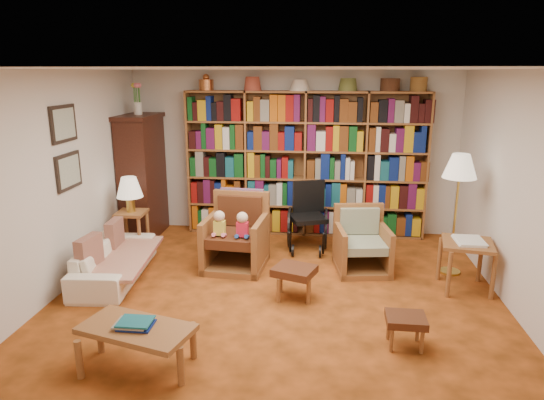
# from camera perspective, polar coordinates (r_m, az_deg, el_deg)

# --- Properties ---
(floor) EXTENTS (5.00, 5.00, 0.00)m
(floor) POSITION_cam_1_polar(r_m,az_deg,el_deg) (5.56, 0.62, -11.54)
(floor) COLOR #BC561C
(floor) RESTS_ON ground
(ceiling) EXTENTS (5.00, 5.00, 0.00)m
(ceiling) POSITION_cam_1_polar(r_m,az_deg,el_deg) (4.98, 0.70, 15.17)
(ceiling) COLOR white
(ceiling) RESTS_ON wall_back
(wall_back) EXTENTS (5.00, 0.00, 5.00)m
(wall_back) POSITION_cam_1_polar(r_m,az_deg,el_deg) (7.57, 2.47, 5.57)
(wall_back) COLOR silver
(wall_back) RESTS_ON floor
(wall_front) EXTENTS (5.00, 0.00, 5.00)m
(wall_front) POSITION_cam_1_polar(r_m,az_deg,el_deg) (2.79, -4.34, -11.26)
(wall_front) COLOR silver
(wall_front) RESTS_ON floor
(wall_left) EXTENTS (0.00, 5.00, 5.00)m
(wall_left) POSITION_cam_1_polar(r_m,az_deg,el_deg) (5.91, -24.26, 1.59)
(wall_left) COLOR silver
(wall_left) RESTS_ON floor
(wall_right) EXTENTS (0.00, 5.00, 5.00)m
(wall_right) POSITION_cam_1_polar(r_m,az_deg,el_deg) (5.50, 27.59, 0.28)
(wall_right) COLOR silver
(wall_right) RESTS_ON floor
(bookshelf) EXTENTS (3.60, 0.30, 2.42)m
(bookshelf) POSITION_cam_1_polar(r_m,az_deg,el_deg) (7.41, 3.93, 4.71)
(bookshelf) COLOR brown
(bookshelf) RESTS_ON floor
(curio_cabinet) EXTENTS (0.50, 0.95, 2.40)m
(curio_cabinet) POSITION_cam_1_polar(r_m,az_deg,el_deg) (7.63, -14.99, 2.87)
(curio_cabinet) COLOR #3A1A10
(curio_cabinet) RESTS_ON floor
(framed_pictures) EXTENTS (0.03, 0.52, 0.97)m
(framed_pictures) POSITION_cam_1_polar(r_m,az_deg,el_deg) (6.09, -23.06, 5.68)
(framed_pictures) COLOR black
(framed_pictures) RESTS_ON wall_left
(sofa) EXTENTS (1.61, 0.74, 0.46)m
(sofa) POSITION_cam_1_polar(r_m,az_deg,el_deg) (6.31, -18.05, -6.75)
(sofa) COLOR white
(sofa) RESTS_ON floor
(sofa_throw) EXTENTS (0.91, 1.53, 0.04)m
(sofa_throw) POSITION_cam_1_polar(r_m,az_deg,el_deg) (6.26, -17.68, -6.18)
(sofa_throw) COLOR beige
(sofa_throw) RESTS_ON sofa
(cushion_left) EXTENTS (0.14, 0.38, 0.38)m
(cushion_left) POSITION_cam_1_polar(r_m,az_deg,el_deg) (6.58, -18.02, -3.79)
(cushion_left) COLOR maroon
(cushion_left) RESTS_ON sofa
(cushion_right) EXTENTS (0.17, 0.41, 0.40)m
(cushion_right) POSITION_cam_1_polar(r_m,az_deg,el_deg) (5.99, -20.71, -5.88)
(cushion_right) COLOR maroon
(cushion_right) RESTS_ON sofa
(side_table_lamp) EXTENTS (0.40, 0.40, 0.60)m
(side_table_lamp) POSITION_cam_1_polar(r_m,az_deg,el_deg) (7.02, -16.14, -2.60)
(side_table_lamp) COLOR brown
(side_table_lamp) RESTS_ON floor
(table_lamp) EXTENTS (0.36, 0.36, 0.49)m
(table_lamp) POSITION_cam_1_polar(r_m,az_deg,el_deg) (6.89, -16.43, 1.32)
(table_lamp) COLOR gold
(table_lamp) RESTS_ON side_table_lamp
(armchair_leather) EXTENTS (0.82, 0.87, 0.96)m
(armchair_leather) POSITION_cam_1_polar(r_m,az_deg,el_deg) (6.37, -4.18, -4.25)
(armchair_leather) COLOR brown
(armchair_leather) RESTS_ON floor
(armchair_sage) EXTENTS (0.75, 0.77, 0.81)m
(armchair_sage) POSITION_cam_1_polar(r_m,az_deg,el_deg) (6.36, 10.53, -5.28)
(armchair_sage) COLOR brown
(armchair_sage) RESTS_ON floor
(wheelchair) EXTENTS (0.60, 0.77, 0.96)m
(wheelchair) POSITION_cam_1_polar(r_m,az_deg,el_deg) (6.96, 4.24, -2.16)
(wheelchair) COLOR black
(wheelchair) RESTS_ON floor
(floor_lamp) EXTENTS (0.40, 0.40, 1.52)m
(floor_lamp) POSITION_cam_1_polar(r_m,az_deg,el_deg) (6.26, 21.22, 3.19)
(floor_lamp) COLOR gold
(floor_lamp) RESTS_ON floor
(side_table_papers) EXTENTS (0.64, 0.64, 0.61)m
(side_table_papers) POSITION_cam_1_polar(r_m,az_deg,el_deg) (6.04, 21.98, -5.41)
(side_table_papers) COLOR brown
(side_table_papers) RESTS_ON floor
(footstool_a) EXTENTS (0.54, 0.50, 0.37)m
(footstool_a) POSITION_cam_1_polar(r_m,az_deg,el_deg) (5.46, 2.64, -8.56)
(footstool_a) COLOR #4C2314
(footstool_a) RESTS_ON floor
(footstool_b) EXTENTS (0.37, 0.31, 0.31)m
(footstool_b) POSITION_cam_1_polar(r_m,az_deg,el_deg) (4.75, 15.47, -13.61)
(footstool_b) COLOR #4C2314
(footstool_b) RESTS_ON floor
(coffee_table) EXTENTS (1.05, 0.72, 0.45)m
(coffee_table) POSITION_cam_1_polar(r_m,az_deg,el_deg) (4.40, -15.64, -14.70)
(coffee_table) COLOR brown
(coffee_table) RESTS_ON floor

